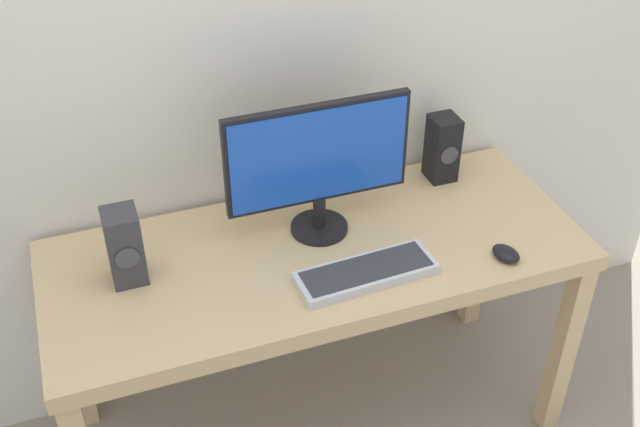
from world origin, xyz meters
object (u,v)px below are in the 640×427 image
object	(u,v)px
monitor	(318,162)
desk	(316,272)
mouse	(506,253)
keyboard_primary	(366,273)
speaker_right	(442,148)
speaker_left	(125,246)

from	to	relation	value
monitor	desk	bearing A→B (deg)	-113.41
monitor	mouse	distance (m)	0.58
mouse	keyboard_primary	bearing A→B (deg)	157.09
mouse	desk	bearing A→B (deg)	140.88
speaker_right	speaker_left	xyz separation A→B (m)	(-1.01, -0.16, -0.00)
keyboard_primary	speaker_right	bearing A→B (deg)	42.31
desk	keyboard_primary	bearing A→B (deg)	-62.18
monitor	keyboard_primary	world-z (taller)	monitor
desk	keyboard_primary	world-z (taller)	keyboard_primary
monitor	keyboard_primary	distance (m)	0.33
keyboard_primary	speaker_right	world-z (taller)	speaker_right
keyboard_primary	desk	bearing A→B (deg)	117.82
keyboard_primary	speaker_right	xyz separation A→B (m)	(0.41, 0.38, 0.09)
desk	keyboard_primary	xyz separation A→B (m)	(0.09, -0.16, 0.10)
speaker_right	speaker_left	distance (m)	1.02
monitor	speaker_right	xyz separation A→B (m)	(0.46, 0.12, -0.12)
mouse	speaker_right	xyz separation A→B (m)	(0.01, 0.43, 0.09)
desk	speaker_right	xyz separation A→B (m)	(0.50, 0.21, 0.19)
keyboard_primary	speaker_left	xyz separation A→B (m)	(-0.60, 0.21, 0.09)
monitor	speaker_right	bearing A→B (deg)	15.16
monitor	mouse	size ratio (longest dim) A/B	6.09
desk	speaker_right	size ratio (longest dim) A/B	7.08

